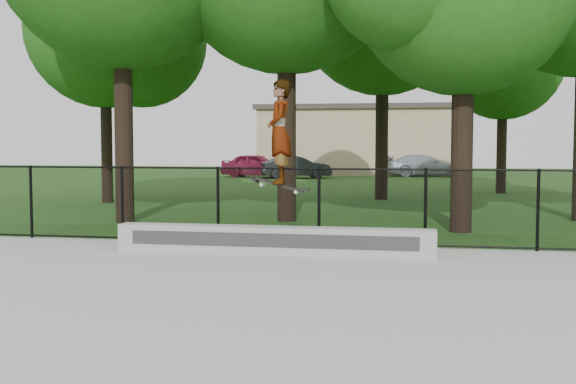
# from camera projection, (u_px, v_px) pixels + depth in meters

# --- Properties ---
(ground) EXTENTS (100.00, 100.00, 0.00)m
(ground) POSITION_uv_depth(u_px,v_px,m) (244.00, 325.00, 8.04)
(ground) COLOR #2C5317
(ground) RESTS_ON ground
(concrete_slab) EXTENTS (14.00, 12.00, 0.06)m
(concrete_slab) POSITION_uv_depth(u_px,v_px,m) (244.00, 323.00, 8.04)
(concrete_slab) COLOR #A5A59F
(concrete_slab) RESTS_ON ground
(grind_ledge) EXTENTS (5.67, 0.40, 0.49)m
(grind_ledge) POSITION_uv_depth(u_px,v_px,m) (273.00, 240.00, 12.74)
(grind_ledge) COLOR #999A95
(grind_ledge) RESTS_ON concrete_slab
(car_a) EXTENTS (4.10, 1.90, 1.37)m
(car_a) POSITION_uv_depth(u_px,v_px,m) (256.00, 165.00, 41.33)
(car_a) COLOR maroon
(car_a) RESTS_ON ground
(car_b) EXTENTS (3.75, 2.50, 1.27)m
(car_b) POSITION_uv_depth(u_px,v_px,m) (296.00, 167.00, 40.16)
(car_b) COLOR black
(car_b) RESTS_ON ground
(car_c) EXTENTS (4.41, 2.66, 1.30)m
(car_c) POSITION_uv_depth(u_px,v_px,m) (424.00, 165.00, 42.33)
(car_c) COLOR #989EAC
(car_c) RESTS_ON ground
(skater_airborne) EXTENTS (0.82, 0.73, 1.97)m
(skater_airborne) POSITION_uv_depth(u_px,v_px,m) (280.00, 134.00, 12.31)
(skater_airborne) COLOR black
(skater_airborne) RESTS_ON ground
(chainlink_fence) EXTENTS (16.06, 0.06, 1.50)m
(chainlink_fence) POSITION_uv_depth(u_px,v_px,m) (319.00, 206.00, 13.77)
(chainlink_fence) COLOR black
(chainlink_fence) RESTS_ON concrete_slab
(distant_building) EXTENTS (12.40, 6.40, 4.30)m
(distant_building) POSITION_uv_depth(u_px,v_px,m) (360.00, 140.00, 45.51)
(distant_building) COLOR tan
(distant_building) RESTS_ON ground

